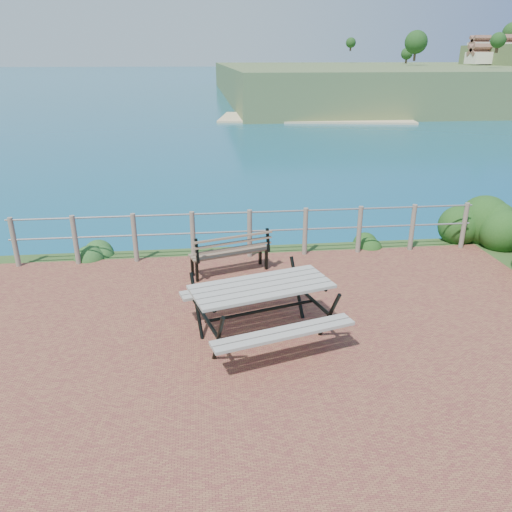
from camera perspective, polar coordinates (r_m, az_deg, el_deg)
The scene contains 8 objects.
ground at distance 7.38m, azimuth 1.91°, elevation -9.90°, with size 10.00×7.00×0.12m, color brown.
ocean at distance 206.23m, azimuth -6.52°, elevation 20.76°, with size 1200.00×1200.00×0.00m, color #135C74.
safety_railing at distance 10.15m, azimuth -0.73°, elevation 2.87°, with size 9.40×0.10×1.00m.
picnic_table at distance 7.24m, azimuth 0.64°, elevation -5.67°, with size 2.14×1.68×0.84m.
park_bench at distance 9.39m, azimuth -3.05°, elevation 1.17°, with size 1.56×0.82×0.86m.
shrub_right_edge at distance 12.07m, azimuth 24.35°, elevation 1.12°, with size 1.24×1.24×1.76m, color #194114.
shrub_lip_west at distance 10.98m, azimuth -17.58°, elevation 0.12°, with size 0.66×0.66×0.36m, color #205622.
shrub_lip_east at distance 11.35m, azimuth 12.46°, elevation 1.37°, with size 0.69×0.69×0.40m, color #194114.
Camera 1 is at (-0.93, -6.20, 3.89)m, focal length 35.00 mm.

